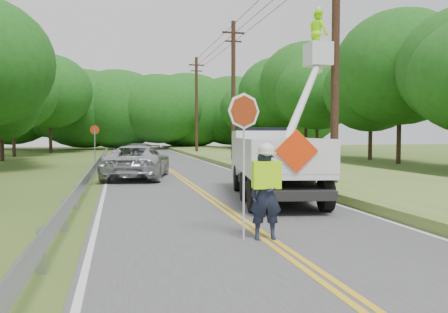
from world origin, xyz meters
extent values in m
plane|color=#405B1D|center=(0.00, 0.00, 0.00)|extent=(140.00, 140.00, 0.00)
cube|color=#464648|center=(0.00, 14.00, 0.01)|extent=(7.20, 96.00, 0.02)
cube|color=gold|center=(-0.10, 14.00, 0.02)|extent=(0.12, 96.00, 0.00)
cube|color=gold|center=(0.10, 14.00, 0.02)|extent=(0.12, 96.00, 0.00)
cube|color=silver|center=(-3.45, 14.00, 0.02)|extent=(0.12, 96.00, 0.00)
cube|color=silver|center=(3.45, 14.00, 0.02)|extent=(0.12, 96.00, 0.00)
cube|color=#9C9DA4|center=(-4.10, 1.00, 0.35)|extent=(0.12, 0.14, 0.70)
cube|color=#9C9DA4|center=(-4.10, 4.00, 0.35)|extent=(0.12, 0.14, 0.70)
cube|color=#9C9DA4|center=(-4.10, 7.00, 0.35)|extent=(0.12, 0.14, 0.70)
cube|color=#9C9DA4|center=(-4.10, 10.00, 0.35)|extent=(0.12, 0.14, 0.70)
cube|color=#9C9DA4|center=(-4.10, 13.00, 0.35)|extent=(0.12, 0.14, 0.70)
cube|color=#9C9DA4|center=(-4.10, 16.00, 0.35)|extent=(0.12, 0.14, 0.70)
cube|color=#9C9DA4|center=(-4.10, 19.00, 0.35)|extent=(0.12, 0.14, 0.70)
cube|color=#9C9DA4|center=(-4.10, 22.00, 0.35)|extent=(0.12, 0.14, 0.70)
cube|color=#9C9DA4|center=(-4.10, 25.00, 0.35)|extent=(0.12, 0.14, 0.70)
cube|color=#9C9DA4|center=(-4.10, 28.00, 0.35)|extent=(0.12, 0.14, 0.70)
cube|color=#9C9DA4|center=(-4.10, 31.00, 0.35)|extent=(0.12, 0.14, 0.70)
cube|color=#9C9DA4|center=(-4.10, 34.00, 0.35)|extent=(0.12, 0.14, 0.70)
cube|color=#9C9DA4|center=(-4.10, 37.00, 0.35)|extent=(0.12, 0.14, 0.70)
cube|color=#9C9DA4|center=(-4.00, 15.00, 0.60)|extent=(0.05, 48.00, 0.34)
cylinder|color=black|center=(5.00, 9.00, 5.00)|extent=(0.30, 0.30, 10.00)
cylinder|color=black|center=(5.00, 24.00, 5.00)|extent=(0.30, 0.30, 10.00)
cube|color=black|center=(5.00, 24.00, 9.20)|extent=(1.60, 0.12, 0.12)
cube|color=black|center=(5.00, 24.00, 8.60)|extent=(1.20, 0.10, 0.10)
cylinder|color=black|center=(5.00, 39.00, 5.00)|extent=(0.30, 0.30, 10.00)
cube|color=black|center=(5.00, 39.00, 9.20)|extent=(1.60, 0.12, 0.12)
cube|color=black|center=(5.00, 39.00, 8.60)|extent=(1.20, 0.10, 0.10)
cylinder|color=black|center=(4.30, 17.50, 9.10)|extent=(0.03, 43.00, 0.03)
cylinder|color=black|center=(5.00, 17.50, 9.10)|extent=(0.03, 43.00, 0.03)
cylinder|color=black|center=(5.70, 17.50, 9.10)|extent=(0.03, 43.00, 0.03)
cube|color=#55702A|center=(7.10, 14.00, 0.15)|extent=(7.00, 96.00, 0.30)
cylinder|color=#332319|center=(-11.72, 31.09, 1.18)|extent=(0.32, 0.32, 2.35)
ellipsoid|color=#1E4A15|center=(-11.72, 31.09, 4.05)|extent=(5.49, 5.49, 4.83)
cylinder|color=#332319|center=(-12.27, 37.70, 1.70)|extent=(0.32, 0.32, 3.39)
ellipsoid|color=#1E4A15|center=(-12.27, 37.70, 5.84)|extent=(7.91, 7.91, 6.97)
cylinder|color=#332319|center=(-10.15, 45.07, 1.96)|extent=(0.32, 0.32, 3.91)
ellipsoid|color=#1E4A15|center=(-10.15, 45.07, 6.74)|extent=(9.13, 9.13, 8.03)
cylinder|color=#332319|center=(-10.57, 48.42, 2.00)|extent=(0.32, 0.32, 4.00)
ellipsoid|color=#1E4A15|center=(-10.57, 48.42, 6.89)|extent=(9.34, 9.34, 8.22)
cylinder|color=#332319|center=(16.48, 21.37, 1.97)|extent=(0.32, 0.32, 3.94)
ellipsoid|color=#1E4A15|center=(16.48, 21.37, 6.79)|extent=(9.20, 9.20, 8.10)
cylinder|color=#332319|center=(16.97, 25.79, 1.64)|extent=(0.32, 0.32, 3.28)
ellipsoid|color=#1E4A15|center=(16.97, 25.79, 5.65)|extent=(7.66, 7.66, 6.74)
cylinder|color=#332319|center=(16.22, 34.08, 1.81)|extent=(0.32, 0.32, 3.62)
ellipsoid|color=#1E4A15|center=(16.22, 34.08, 6.24)|extent=(8.45, 8.45, 7.44)
cylinder|color=#332319|center=(16.52, 37.37, 2.15)|extent=(0.32, 0.32, 4.30)
ellipsoid|color=#1E4A15|center=(16.52, 37.37, 7.40)|extent=(10.03, 10.03, 8.82)
cylinder|color=#332319|center=(14.73, 41.04, 1.96)|extent=(0.32, 0.32, 3.91)
ellipsoid|color=#1E4A15|center=(14.73, 41.04, 6.74)|extent=(9.13, 9.13, 8.03)
cylinder|color=#332319|center=(13.24, 47.65, 1.57)|extent=(0.32, 0.32, 3.13)
ellipsoid|color=#1E4A15|center=(13.24, 47.65, 5.39)|extent=(7.31, 7.31, 6.43)
ellipsoid|color=#1E4A15|center=(-17.04, 57.94, 5.50)|extent=(13.00, 9.75, 9.75)
ellipsoid|color=#1E4A15|center=(-12.14, 57.28, 5.50)|extent=(10.33, 7.74, 7.74)
ellipsoid|color=#1E4A15|center=(-7.32, 56.41, 5.50)|extent=(14.18, 10.63, 10.63)
ellipsoid|color=#1E4A15|center=(-2.99, 56.15, 5.50)|extent=(14.35, 10.76, 10.76)
ellipsoid|color=#1E4A15|center=(2.46, 54.40, 5.50)|extent=(12.55, 9.41, 9.41)
ellipsoid|color=#1E4A15|center=(7.06, 57.79, 5.50)|extent=(14.53, 10.90, 10.90)
ellipsoid|color=#1E4A15|center=(13.51, 56.98, 5.50)|extent=(13.56, 10.17, 10.17)
ellipsoid|color=#1E4A15|center=(17.44, 56.09, 5.50)|extent=(11.64, 8.73, 8.73)
ellipsoid|color=#1E4A15|center=(22.13, 54.07, 5.50)|extent=(13.75, 10.31, 10.31)
imported|color=#191E33|center=(-0.04, 2.19, 0.92)|extent=(0.71, 0.51, 1.80)
cube|color=#A5FF08|center=(-0.04, 2.19, 1.33)|extent=(0.59, 0.40, 0.55)
ellipsoid|color=silver|center=(-0.04, 2.19, 1.83)|extent=(0.34, 0.34, 0.27)
cylinder|color=#B7B7B7|center=(-0.48, 2.29, 1.28)|extent=(0.04, 0.04, 2.52)
cylinder|color=maroon|center=(-0.48, 2.29, 2.60)|extent=(0.70, 0.22, 0.72)
cylinder|color=black|center=(0.63, 5.18, 0.50)|extent=(0.46, 0.99, 0.95)
cylinder|color=black|center=(2.59, 4.83, 0.50)|extent=(0.46, 0.99, 0.95)
cylinder|color=black|center=(0.98, 7.13, 0.50)|extent=(0.46, 0.99, 0.95)
cylinder|color=black|center=(2.93, 6.79, 0.50)|extent=(0.46, 0.99, 0.95)
cylinder|color=black|center=(1.41, 9.58, 0.50)|extent=(0.46, 0.99, 0.95)
cylinder|color=black|center=(3.36, 9.24, 0.50)|extent=(0.46, 0.99, 0.95)
cube|color=black|center=(2.01, 7.26, 0.57)|extent=(3.15, 6.62, 0.25)
cube|color=silver|center=(1.89, 6.57, 1.06)|extent=(3.04, 4.90, 0.22)
cube|color=silver|center=(0.78, 6.76, 1.56)|extent=(0.85, 4.51, 0.89)
cube|color=silver|center=(2.99, 6.38, 1.56)|extent=(0.85, 4.51, 0.89)
cube|color=silver|center=(1.49, 4.34, 1.56)|extent=(2.26, 0.45, 0.89)
cube|color=silver|center=(2.47, 9.90, 1.36)|extent=(2.53, 2.25, 1.79)
cube|color=black|center=(2.50, 10.09, 2.01)|extent=(2.18, 1.62, 0.75)
cube|color=silver|center=(1.70, 5.49, 1.56)|extent=(1.04, 1.04, 0.79)
cube|color=silver|center=(4.30, 9.00, 5.07)|extent=(0.84, 0.84, 0.84)
imported|color=#A5FF08|center=(4.30, 9.00, 5.86)|extent=(0.62, 0.80, 1.65)
cube|color=#ED3409|center=(1.48, 4.27, 1.71)|extent=(1.11, 0.23, 1.12)
imported|color=#B6B7BE|center=(-2.04, 15.20, 0.81)|extent=(3.71, 6.12, 1.59)
imported|color=#37393E|center=(-1.73, 22.92, 0.78)|extent=(2.79, 5.45, 1.51)
cylinder|color=#9C9DA4|center=(-4.30, 21.49, 1.25)|extent=(0.06, 0.06, 2.49)
cylinder|color=maroon|center=(-4.30, 21.49, 2.38)|extent=(0.57, 0.08, 0.57)
camera|label=1|loc=(-2.92, -6.17, 2.16)|focal=35.33mm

